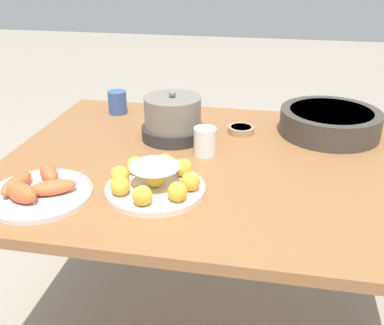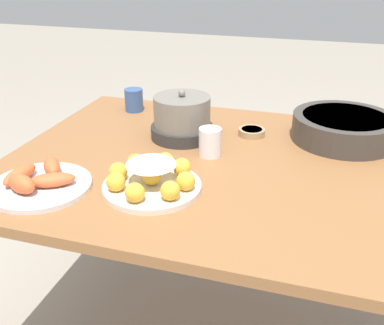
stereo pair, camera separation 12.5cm
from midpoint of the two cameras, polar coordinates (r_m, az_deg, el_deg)
dining_table at (r=1.39m, az=1.41°, el=-3.01°), size 1.34×0.98×0.71m
cake_plate at (r=1.18m, az=-7.77°, el=-2.45°), size 0.26×0.26×0.08m
serving_bowl at (r=1.59m, az=14.98°, el=5.02°), size 0.34×0.34×0.09m
sauce_bowl at (r=1.56m, az=3.97°, el=4.16°), size 0.09×0.09×0.02m
seafood_platter at (r=1.24m, az=-21.79°, el=-3.35°), size 0.27×0.27×0.06m
cup_near at (r=1.38m, az=-0.94°, el=2.64°), size 0.07×0.07×0.09m
cup_far at (r=1.78m, az=-11.47°, el=7.47°), size 0.07×0.07×0.09m
warming_pot at (r=1.50m, az=-4.86°, el=5.49°), size 0.21×0.21×0.17m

